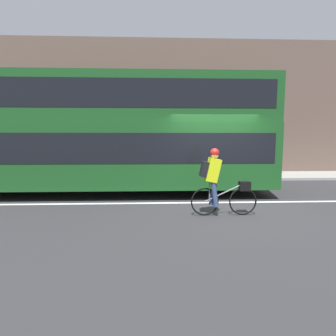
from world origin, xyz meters
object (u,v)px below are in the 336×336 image
Objects in this scene: bus at (94,130)px; trash_bin at (50,165)px; street_sign_post at (63,144)px; cyclist_on_bike at (217,180)px.

trash_bin is (-2.83, 3.37, -1.48)m from bus.
street_sign_post is at bearing -0.54° from trash_bin.
street_sign_post is at bearing 123.14° from bus.
cyclist_on_bike is 0.61× the size of street_sign_post.
trash_bin is at bearing 130.02° from bus.
street_sign_post reaches higher than cyclist_on_bike.
cyclist_on_bike is at bearing -43.86° from trash_bin.
bus reaches higher than trash_bin.
bus is 4.56m from cyclist_on_bike.
cyclist_on_bike is 8.75m from trash_bin.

